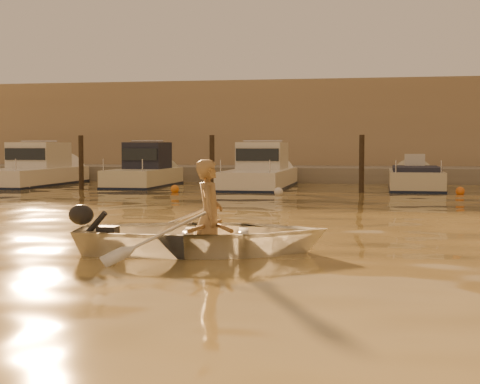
% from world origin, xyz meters
% --- Properties ---
extents(ground_plane, '(160.00, 160.00, 0.00)m').
position_xyz_m(ground_plane, '(0.00, 0.00, 0.00)').
color(ground_plane, olive).
rests_on(ground_plane, ground).
extents(dinghy, '(4.32, 3.43, 0.80)m').
position_xyz_m(dinghy, '(-2.20, -0.84, 0.28)').
color(dinghy, white).
rests_on(dinghy, ground_plane).
extents(person, '(0.53, 0.70, 1.75)m').
position_xyz_m(person, '(-2.10, -0.82, 0.57)').
color(person, '#937349').
rests_on(person, dinghy).
extents(outboard_motor, '(0.96, 0.56, 0.70)m').
position_xyz_m(outboard_motor, '(-3.67, -1.11, 0.28)').
color(outboard_motor, black).
rests_on(outboard_motor, dinghy).
extents(oar_port, '(0.86, 1.96, 0.13)m').
position_xyz_m(oar_port, '(-1.95, -0.79, 0.42)').
color(oar_port, olive).
rests_on(oar_port, dinghy).
extents(oar_starboard, '(0.08, 2.10, 0.13)m').
position_xyz_m(oar_starboard, '(-2.15, -0.83, 0.42)').
color(oar_starboard, brown).
rests_on(oar_starboard, dinghy).
extents(moored_boat_0, '(2.27, 7.21, 1.75)m').
position_xyz_m(moored_boat_0, '(-13.58, 16.00, 0.62)').
color(moored_boat_0, white).
rests_on(moored_boat_0, ground_plane).
extents(moored_boat_1, '(1.88, 5.72, 1.75)m').
position_xyz_m(moored_boat_1, '(-8.81, 16.00, 0.62)').
color(moored_boat_1, beige).
rests_on(moored_boat_1, ground_plane).
extents(moored_boat_2, '(2.15, 7.25, 1.75)m').
position_xyz_m(moored_boat_2, '(-4.13, 16.00, 0.62)').
color(moored_boat_2, white).
rests_on(moored_boat_2, ground_plane).
extents(moored_boat_3, '(1.87, 5.48, 0.95)m').
position_xyz_m(moored_boat_3, '(1.71, 16.00, 0.22)').
color(moored_boat_3, beige).
rests_on(moored_boat_3, ground_plane).
extents(piling_0, '(0.18, 0.18, 2.20)m').
position_xyz_m(piling_0, '(-10.50, 13.80, 0.90)').
color(piling_0, '#2D2319').
rests_on(piling_0, ground_plane).
extents(piling_1, '(0.18, 0.18, 2.20)m').
position_xyz_m(piling_1, '(-5.50, 13.80, 0.90)').
color(piling_1, '#2D2319').
rests_on(piling_1, ground_plane).
extents(piling_2, '(0.18, 0.18, 2.20)m').
position_xyz_m(piling_2, '(-0.20, 13.80, 0.90)').
color(piling_2, '#2D2319').
rests_on(piling_2, ground_plane).
extents(fender_a, '(0.30, 0.30, 0.30)m').
position_xyz_m(fender_a, '(-12.58, 13.50, 0.10)').
color(fender_a, white).
rests_on(fender_a, ground_plane).
extents(fender_b, '(0.30, 0.30, 0.30)m').
position_xyz_m(fender_b, '(-6.64, 12.94, 0.10)').
color(fender_b, orange).
rests_on(fender_b, ground_plane).
extents(fender_c, '(0.30, 0.30, 0.30)m').
position_xyz_m(fender_c, '(-2.85, 12.15, 0.10)').
color(fender_c, white).
rests_on(fender_c, ground_plane).
extents(fender_d, '(0.30, 0.30, 0.30)m').
position_xyz_m(fender_d, '(3.08, 13.71, 0.10)').
color(fender_d, orange).
rests_on(fender_d, ground_plane).
extents(quay, '(52.00, 4.00, 1.00)m').
position_xyz_m(quay, '(0.00, 21.50, 0.15)').
color(quay, gray).
rests_on(quay, ground_plane).
extents(waterfront_building, '(46.00, 7.00, 4.80)m').
position_xyz_m(waterfront_building, '(0.00, 27.00, 2.40)').
color(waterfront_building, '#9E8466').
rests_on(waterfront_building, quay).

